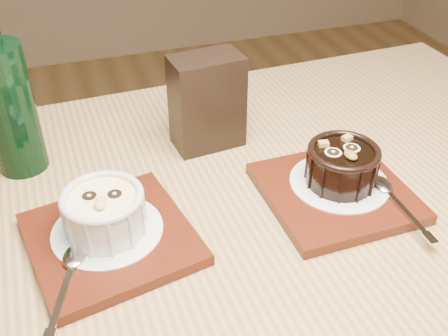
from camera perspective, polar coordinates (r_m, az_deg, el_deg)
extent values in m
cube|color=olive|center=(0.65, -0.02, -8.30)|extent=(1.23, 0.84, 0.04)
cylinder|color=olive|center=(1.35, 16.87, -3.86)|extent=(0.06, 0.06, 0.71)
cube|color=#4D190C|center=(0.63, -12.20, -7.54)|extent=(0.21, 0.21, 0.01)
cylinder|color=silver|center=(0.63, -12.56, -6.63)|extent=(0.13, 0.13, 0.00)
cylinder|color=silver|center=(0.62, -12.85, -4.95)|extent=(0.09, 0.09, 0.05)
cylinder|color=#FFEF9B|center=(0.60, -13.13, -3.33)|extent=(0.08, 0.08, 0.00)
torus|color=silver|center=(0.60, -13.18, -3.07)|extent=(0.09, 0.09, 0.01)
cylinder|color=black|center=(0.61, -14.46, -2.94)|extent=(0.02, 0.02, 0.00)
cylinder|color=black|center=(0.60, -11.83, -2.77)|extent=(0.02, 0.02, 0.00)
ellipsoid|color=tan|center=(0.59, -13.30, -3.73)|extent=(0.02, 0.02, 0.01)
cube|color=#4D190C|center=(0.70, 12.00, -2.63)|extent=(0.18, 0.18, 0.01)
cylinder|color=silver|center=(0.71, 12.43, -1.52)|extent=(0.13, 0.13, 0.00)
cylinder|color=black|center=(0.69, 12.69, 0.06)|extent=(0.09, 0.09, 0.05)
cylinder|color=black|center=(0.68, 12.93, 1.57)|extent=(0.08, 0.08, 0.00)
torus|color=black|center=(0.68, 12.97, 1.81)|extent=(0.09, 0.09, 0.01)
cylinder|color=black|center=(0.67, 11.80, 1.72)|extent=(0.02, 0.02, 0.00)
cylinder|color=black|center=(0.69, 13.74, 2.19)|extent=(0.02, 0.02, 0.00)
ellipsoid|color=brown|center=(0.67, 13.62, 1.37)|extent=(0.02, 0.02, 0.01)
cube|color=olive|center=(0.68, 10.77, 2.60)|extent=(0.01, 0.01, 0.01)
cube|color=olive|center=(0.70, 13.25, 3.17)|extent=(0.02, 0.01, 0.01)
cube|color=black|center=(0.76, -1.86, 7.18)|extent=(0.11, 0.07, 0.14)
cylinder|color=black|center=(0.75, -22.27, 5.85)|extent=(0.07, 0.07, 0.18)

